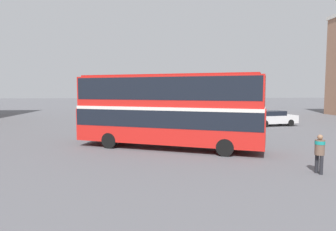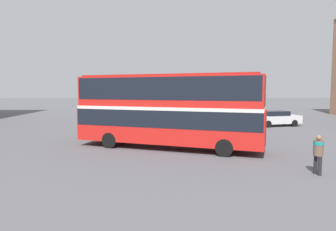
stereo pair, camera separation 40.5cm
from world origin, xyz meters
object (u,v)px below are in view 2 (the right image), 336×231
pedestrian_foreground (318,150)px  parked_car_kerb_near (156,116)px  parked_car_kerb_far (276,118)px  double_decker_bus (168,107)px

pedestrian_foreground → parked_car_kerb_near: (-6.57, 20.47, -0.24)m
pedestrian_foreground → parked_car_kerb_far: bearing=-118.9°
double_decker_bus → parked_car_kerb_near: bearing=115.4°
parked_car_kerb_near → parked_car_kerb_far: bearing=-1.8°
pedestrian_foreground → parked_car_kerb_near: 21.50m
double_decker_bus → parked_car_kerb_near: double_decker_bus is taller
double_decker_bus → pedestrian_foreground: size_ratio=6.80×
parked_car_kerb_near → double_decker_bus: bearing=-73.5°
double_decker_bus → parked_car_kerb_near: (-0.57, 14.32, -1.78)m
parked_car_kerb_near → parked_car_kerb_far: (11.97, -3.44, -0.01)m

